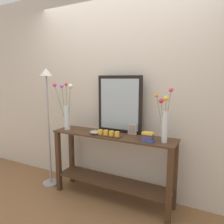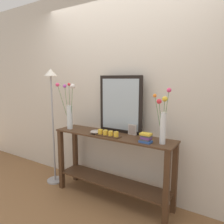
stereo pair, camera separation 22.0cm
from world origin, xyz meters
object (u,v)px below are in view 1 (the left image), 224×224
at_px(console_table, 112,160).
at_px(candle_tray, 109,134).
at_px(decorative_bowl, 95,132).
at_px(book_stack, 148,137).
at_px(mirror_leaning, 119,104).
at_px(floor_lamp, 48,108).
at_px(tall_vase_left, 66,111).
at_px(picture_frame_small, 132,129).
at_px(vase_right, 165,119).

distance_m(console_table, candle_tray, 0.36).
bearing_deg(decorative_bowl, candle_tray, -2.97).
relative_size(candle_tray, book_stack, 2.41).
height_order(console_table, mirror_leaning, mirror_leaning).
distance_m(candle_tray, floor_lamp, 0.99).
distance_m(mirror_leaning, tall_vase_left, 0.70).
bearing_deg(picture_frame_small, tall_vase_left, -168.60).
xyz_separation_m(console_table, floor_lamp, (-0.96, -0.06, 0.60)).
distance_m(vase_right, decorative_bowl, 0.85).
bearing_deg(decorative_bowl, console_table, 23.00).
xyz_separation_m(mirror_leaning, candle_tray, (-0.03, -0.24, -0.32)).
bearing_deg(tall_vase_left, picture_frame_small, 11.40).
distance_m(candle_tray, decorative_bowl, 0.19).
relative_size(console_table, candle_tray, 4.85).
bearing_deg(vase_right, picture_frame_small, 161.11).
bearing_deg(candle_tray, book_stack, 0.74).
xyz_separation_m(picture_frame_small, floor_lamp, (-1.18, -0.17, 0.21)).
bearing_deg(candle_tray, floor_lamp, 178.08).
bearing_deg(console_table, tall_vase_left, -174.78).
distance_m(decorative_bowl, floor_lamp, 0.82).
bearing_deg(picture_frame_small, decorative_bowl, -154.34).
distance_m(console_table, decorative_bowl, 0.40).
bearing_deg(vase_right, decorative_bowl, -176.52).
distance_m(tall_vase_left, picture_frame_small, 0.89).
xyz_separation_m(tall_vase_left, picture_frame_small, (0.85, 0.17, -0.19)).
relative_size(vase_right, picture_frame_small, 4.47).
height_order(mirror_leaning, decorative_bowl, mirror_leaning).
height_order(mirror_leaning, tall_vase_left, mirror_leaning).
height_order(mirror_leaning, picture_frame_small, mirror_leaning).
distance_m(tall_vase_left, floor_lamp, 0.33).
xyz_separation_m(picture_frame_small, book_stack, (0.26, -0.20, -0.02)).
bearing_deg(mirror_leaning, floor_lamp, -168.41).
distance_m(console_table, mirror_leaning, 0.69).
height_order(tall_vase_left, candle_tray, tall_vase_left).
relative_size(mirror_leaning, decorative_bowl, 5.10).
bearing_deg(tall_vase_left, vase_right, 1.32).
bearing_deg(floor_lamp, book_stack, -1.05).
height_order(decorative_bowl, floor_lamp, floor_lamp).
bearing_deg(floor_lamp, picture_frame_small, 8.19).
xyz_separation_m(console_table, decorative_bowl, (-0.19, -0.08, 0.35)).
relative_size(tall_vase_left, candle_tray, 1.93).
bearing_deg(floor_lamp, decorative_bowl, -1.68).
bearing_deg(floor_lamp, mirror_leaning, 11.59).
height_order(tall_vase_left, picture_frame_small, tall_vase_left).
bearing_deg(console_table, mirror_leaning, 79.11).
xyz_separation_m(console_table, vase_right, (0.63, -0.03, 0.57)).
bearing_deg(candle_tray, mirror_leaning, 83.12).
xyz_separation_m(mirror_leaning, decorative_bowl, (-0.21, -0.23, -0.33)).
bearing_deg(mirror_leaning, candle_tray, -96.88).
xyz_separation_m(tall_vase_left, floor_lamp, (-0.33, 0.00, 0.02)).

